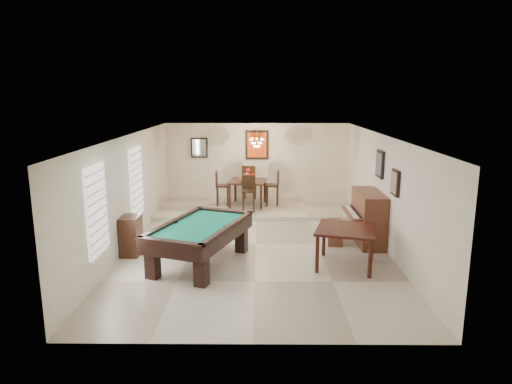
{
  "coord_description": "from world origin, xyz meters",
  "views": [
    {
      "loc": [
        0.09,
        -10.47,
        3.54
      ],
      "look_at": [
        0.0,
        0.6,
        1.15
      ],
      "focal_mm": 32.0,
      "sensor_mm": 36.0,
      "label": 1
    }
  ],
  "objects_px": {
    "dining_chair_east": "(272,188)",
    "dining_chair_south": "(248,194)",
    "apothecary_chest": "(131,235)",
    "piano_bench": "(335,232)",
    "dining_chair_north": "(249,183)",
    "flower_vase": "(248,172)",
    "pool_table": "(200,245)",
    "upright_piano": "(362,218)",
    "square_table": "(346,247)",
    "dining_chair_west": "(223,188)",
    "dining_table": "(248,191)",
    "chandelier": "(257,139)"
  },
  "relations": [
    {
      "from": "dining_table",
      "to": "flower_vase",
      "type": "height_order",
      "value": "flower_vase"
    },
    {
      "from": "pool_table",
      "to": "square_table",
      "type": "height_order",
      "value": "pool_table"
    },
    {
      "from": "square_table",
      "to": "upright_piano",
      "type": "height_order",
      "value": "upright_piano"
    },
    {
      "from": "pool_table",
      "to": "dining_chair_north",
      "type": "height_order",
      "value": "dining_chair_north"
    },
    {
      "from": "flower_vase",
      "to": "dining_chair_north",
      "type": "bearing_deg",
      "value": 86.82
    },
    {
      "from": "square_table",
      "to": "dining_chair_east",
      "type": "distance_m",
      "value": 5.02
    },
    {
      "from": "dining_table",
      "to": "square_table",
      "type": "bearing_deg",
      "value": -65.8
    },
    {
      "from": "square_table",
      "to": "apothecary_chest",
      "type": "relative_size",
      "value": 1.35
    },
    {
      "from": "dining_chair_east",
      "to": "dining_chair_south",
      "type": "bearing_deg",
      "value": -40.46
    },
    {
      "from": "dining_table",
      "to": "dining_chair_west",
      "type": "height_order",
      "value": "dining_chair_west"
    },
    {
      "from": "square_table",
      "to": "dining_chair_west",
      "type": "xyz_separation_m",
      "value": [
        -2.95,
        4.82,
        0.25
      ]
    },
    {
      "from": "upright_piano",
      "to": "dining_chair_east",
      "type": "relative_size",
      "value": 1.37
    },
    {
      "from": "dining_table",
      "to": "dining_chair_south",
      "type": "distance_m",
      "value": 0.73
    },
    {
      "from": "dining_chair_north",
      "to": "dining_chair_west",
      "type": "bearing_deg",
      "value": 46.64
    },
    {
      "from": "flower_vase",
      "to": "piano_bench",
      "type": "bearing_deg",
      "value": -55.49
    },
    {
      "from": "dining_chair_south",
      "to": "pool_table",
      "type": "bearing_deg",
      "value": -104.81
    },
    {
      "from": "apothecary_chest",
      "to": "dining_chair_south",
      "type": "height_order",
      "value": "dining_chair_south"
    },
    {
      "from": "dining_table",
      "to": "dining_chair_east",
      "type": "bearing_deg",
      "value": -0.32
    },
    {
      "from": "apothecary_chest",
      "to": "dining_chair_east",
      "type": "height_order",
      "value": "dining_chair_east"
    },
    {
      "from": "piano_bench",
      "to": "chandelier",
      "type": "distance_m",
      "value": 4.07
    },
    {
      "from": "apothecary_chest",
      "to": "dining_table",
      "type": "relative_size",
      "value": 0.8
    },
    {
      "from": "flower_vase",
      "to": "dining_chair_south",
      "type": "bearing_deg",
      "value": -86.83
    },
    {
      "from": "upright_piano",
      "to": "dining_chair_south",
      "type": "distance_m",
      "value": 3.79
    },
    {
      "from": "dining_chair_south",
      "to": "dining_chair_east",
      "type": "xyz_separation_m",
      "value": [
        0.72,
        0.72,
        0.02
      ]
    },
    {
      "from": "dining_chair_north",
      "to": "dining_chair_east",
      "type": "height_order",
      "value": "dining_chair_north"
    },
    {
      "from": "upright_piano",
      "to": "piano_bench",
      "type": "relative_size",
      "value": 1.74
    },
    {
      "from": "dining_table",
      "to": "dining_chair_south",
      "type": "relative_size",
      "value": 1.04
    },
    {
      "from": "pool_table",
      "to": "flower_vase",
      "type": "distance_m",
      "value": 4.87
    },
    {
      "from": "pool_table",
      "to": "dining_chair_east",
      "type": "distance_m",
      "value": 5.01
    },
    {
      "from": "upright_piano",
      "to": "flower_vase",
      "type": "height_order",
      "value": "flower_vase"
    },
    {
      "from": "dining_table",
      "to": "dining_chair_south",
      "type": "bearing_deg",
      "value": -86.83
    },
    {
      "from": "pool_table",
      "to": "chandelier",
      "type": "xyz_separation_m",
      "value": [
        1.16,
        4.52,
        1.78
      ]
    },
    {
      "from": "dining_chair_north",
      "to": "dining_chair_east",
      "type": "bearing_deg",
      "value": 141.61
    },
    {
      "from": "pool_table",
      "to": "piano_bench",
      "type": "relative_size",
      "value": 2.94
    },
    {
      "from": "piano_bench",
      "to": "dining_chair_north",
      "type": "xyz_separation_m",
      "value": [
        -2.17,
        3.91,
        0.46
      ]
    },
    {
      "from": "dining_table",
      "to": "dining_chair_north",
      "type": "height_order",
      "value": "dining_chair_north"
    },
    {
      "from": "upright_piano",
      "to": "apothecary_chest",
      "type": "xyz_separation_m",
      "value": [
        -5.34,
        -0.88,
        -0.19
      ]
    },
    {
      "from": "flower_vase",
      "to": "chandelier",
      "type": "xyz_separation_m",
      "value": [
        0.28,
        -0.21,
        1.04
      ]
    },
    {
      "from": "piano_bench",
      "to": "dining_chair_north",
      "type": "height_order",
      "value": "dining_chair_north"
    },
    {
      "from": "flower_vase",
      "to": "pool_table",
      "type": "bearing_deg",
      "value": -100.53
    },
    {
      "from": "upright_piano",
      "to": "dining_chair_west",
      "type": "relative_size",
      "value": 1.39
    },
    {
      "from": "piano_bench",
      "to": "dining_chair_south",
      "type": "height_order",
      "value": "dining_chair_south"
    },
    {
      "from": "upright_piano",
      "to": "piano_bench",
      "type": "height_order",
      "value": "upright_piano"
    },
    {
      "from": "dining_chair_south",
      "to": "dining_chair_east",
      "type": "bearing_deg",
      "value": 42.88
    },
    {
      "from": "pool_table",
      "to": "dining_chair_east",
      "type": "height_order",
      "value": "dining_chair_east"
    },
    {
      "from": "square_table",
      "to": "dining_chair_west",
      "type": "relative_size",
      "value": 1.1
    },
    {
      "from": "dining_chair_north",
      "to": "dining_chair_west",
      "type": "distance_m",
      "value": 1.09
    },
    {
      "from": "pool_table",
      "to": "dining_table",
      "type": "xyz_separation_m",
      "value": [
        0.88,
        4.73,
        0.15
      ]
    },
    {
      "from": "upright_piano",
      "to": "dining_table",
      "type": "xyz_separation_m",
      "value": [
        -2.84,
        3.28,
        -0.05
      ]
    },
    {
      "from": "dining_table",
      "to": "dining_chair_south",
      "type": "xyz_separation_m",
      "value": [
        0.04,
        -0.72,
        0.07
      ]
    }
  ]
}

